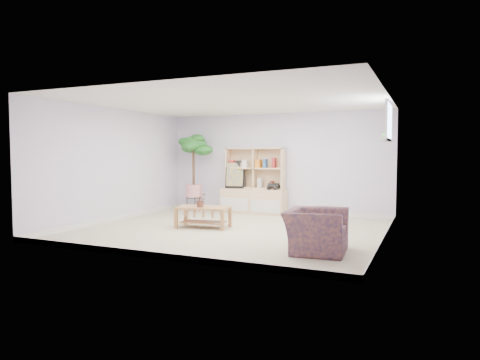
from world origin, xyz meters
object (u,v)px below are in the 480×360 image
at_px(storage_unit, 254,181).
at_px(armchair, 316,228).
at_px(coffee_table, 203,217).
at_px(floor_tree, 194,172).

height_order(storage_unit, armchair, storage_unit).
bearing_deg(coffee_table, storage_unit, 78.62).
bearing_deg(floor_tree, storage_unit, 8.18).
relative_size(storage_unit, floor_tree, 0.81).
bearing_deg(coffee_table, armchair, -32.94).
bearing_deg(coffee_table, floor_tree, 116.21).
bearing_deg(floor_tree, armchair, -39.48).
height_order(storage_unit, coffee_table, storage_unit).
xyz_separation_m(storage_unit, floor_tree, (-1.53, -0.22, 0.18)).
height_order(coffee_table, armchair, armchair).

